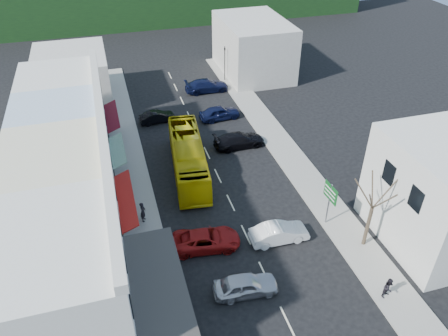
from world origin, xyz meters
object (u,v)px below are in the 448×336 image
car_silver (246,285)px  street_tree (372,208)px  bus (188,157)px  pedestrian_left (143,212)px  pedestrian_right (389,287)px  direction_sign (329,205)px  traffic_signal (225,64)px  car_red (206,240)px  car_white (279,233)px

car_silver → street_tree: street_tree is taller
bus → street_tree: 16.65m
pedestrian_left → pedestrian_right: size_ratio=1.00×
direction_sign → street_tree: street_tree is taller
direction_sign → traffic_signal: bearing=86.5°
car_red → car_white: bearing=-91.5°
car_silver → pedestrian_right: bearing=-103.9°
car_silver → car_red: 5.01m
car_silver → pedestrian_right: size_ratio=2.59×
pedestrian_left → traffic_signal: 28.24m
traffic_signal → street_tree: bearing=80.6°
car_silver → car_red: bearing=21.4°
direction_sign → pedestrian_right: bearing=-89.3°
car_silver → traffic_signal: bearing=-9.3°
car_red → pedestrian_right: 12.75m
car_silver → direction_sign: (8.19, 4.64, 1.22)m
bus → car_red: (-0.85, -9.78, -0.85)m
street_tree → pedestrian_left: bearing=155.0°
car_white → car_red: size_ratio=0.96×
car_silver → direction_sign: bearing=-55.8°
pedestrian_left → car_red: bearing=-116.2°
bus → pedestrian_right: size_ratio=6.82×
pedestrian_left → direction_sign: (13.66, -4.20, 0.92)m
car_red → pedestrian_left: size_ratio=2.71×
pedestrian_left → direction_sign: size_ratio=0.44×
car_silver → pedestrian_left: (-5.47, 8.84, 0.30)m
car_red → pedestrian_right: (10.14, -7.73, 0.30)m
car_silver → car_white: bearing=-40.3°
bus → direction_sign: (8.78, -9.95, 0.37)m
pedestrian_left → street_tree: size_ratio=0.24×
pedestrian_right → direction_sign: bearing=73.9°
car_red → traffic_signal: bearing=-11.3°
car_white → direction_sign: (4.24, 0.70, 1.22)m
car_red → pedestrian_left: bearing=52.5°
bus → traffic_signal: size_ratio=2.54×
pedestrian_right → car_red: bearing=122.7°
pedestrian_right → street_tree: size_ratio=0.24×
car_red → pedestrian_left: 5.72m
car_silver → car_red: size_ratio=0.96×
car_silver → direction_sign: direction_sign is taller
street_tree → car_white: bearing=159.2°
traffic_signal → direction_sign: bearing=77.7°
bus → car_silver: bearing=-81.4°
bus → traffic_signal: (8.95, 18.85, 0.74)m
car_white → pedestrian_left: pedestrian_left is taller
pedestrian_right → street_tree: (1.09, 4.65, 2.56)m
car_white → traffic_signal: (4.41, 29.49, 1.59)m
car_white → pedestrian_left: size_ratio=2.59×
car_white → street_tree: 6.87m
car_white → pedestrian_left: bearing=63.4°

